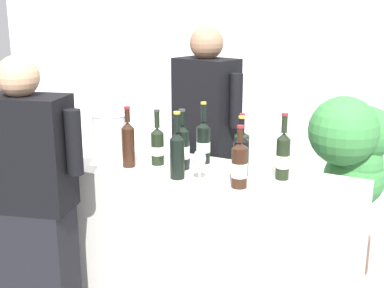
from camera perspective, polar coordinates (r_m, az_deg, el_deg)
wall_back at (r=5.08m, az=13.62°, el=9.56°), size 8.00×0.10×2.80m
counter at (r=2.95m, az=-0.37°, el=-12.30°), size 1.86×0.58×1.01m
wine_bottle_0 at (r=2.83m, az=-3.94°, el=-0.14°), size 0.07×0.07×0.32m
wine_bottle_1 at (r=2.64m, az=5.57°, el=-1.09°), size 0.08×0.08×0.32m
wine_bottle_2 at (r=2.74m, az=5.62°, el=-0.73°), size 0.09×0.09×0.31m
wine_bottle_3 at (r=2.47m, az=5.40°, el=-2.38°), size 0.08×0.08×0.31m
wine_bottle_4 at (r=2.74m, az=-1.11°, el=-0.31°), size 0.08×0.08×0.33m
wine_bottle_5 at (r=2.80m, az=-7.24°, el=0.15°), size 0.07×0.07×0.34m
wine_bottle_6 at (r=2.62m, az=10.27°, el=-1.26°), size 0.07×0.07×0.35m
wine_bottle_7 at (r=2.85m, az=1.29°, el=0.26°), size 0.08×0.08×0.35m
wine_bottle_8 at (r=2.59m, az=-1.69°, el=-1.03°), size 0.08×0.08×0.35m
wine_glass at (r=2.54m, az=0.86°, el=-1.83°), size 0.07×0.07×0.17m
ice_bucket at (r=3.16m, az=-9.27°, el=1.44°), size 0.22×0.22×0.23m
person_server at (r=3.33m, az=1.56°, el=-2.26°), size 0.53×0.32×1.76m
person_guest at (r=2.74m, az=-17.75°, el=-8.43°), size 0.58×0.35×1.65m
potted_shrub at (r=3.69m, az=17.43°, el=-1.80°), size 0.55×0.60×1.30m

